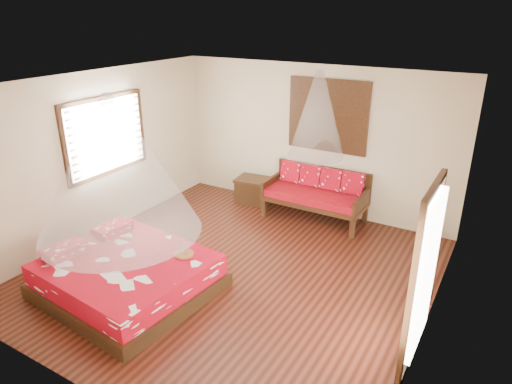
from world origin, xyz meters
TOP-DOWN VIEW (x-y plane):
  - room at (0.00, 0.00)m, footprint 5.54×5.54m
  - bed at (-1.02, -1.20)m, footprint 2.33×2.15m
  - daybed at (0.27, 2.39)m, footprint 1.87×0.83m
  - storage_chest at (-1.11, 2.45)m, footprint 0.79×0.61m
  - shutter_panel at (0.27, 2.72)m, footprint 1.52×0.06m
  - window_left at (-2.71, 0.20)m, footprint 0.10×1.74m
  - glazed_door at (2.72, -0.60)m, footprint 0.08×1.02m
  - wine_tray at (-0.41, -0.68)m, footprint 0.28×0.28m
  - mosquito_net_main at (-1.00, -1.20)m, footprint 2.11×2.11m
  - mosquito_net_daybed at (0.27, 2.25)m, footprint 1.00×1.00m

SIDE VIEW (x-z plane):
  - bed at x=-1.02m, z-range -0.07..0.57m
  - storage_chest at x=-1.11m, z-range 0.00..0.51m
  - daybed at x=0.27m, z-range 0.04..1.00m
  - wine_tray at x=-0.41m, z-range 0.45..0.67m
  - glazed_door at x=2.72m, z-range -0.01..2.15m
  - room at x=0.00m, z-range -0.02..2.82m
  - window_left at x=-2.71m, z-range 1.03..2.37m
  - mosquito_net_main at x=-1.00m, z-range 0.95..2.75m
  - shutter_panel at x=0.27m, z-range 1.24..2.56m
  - mosquito_net_daybed at x=0.27m, z-range 1.25..2.75m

